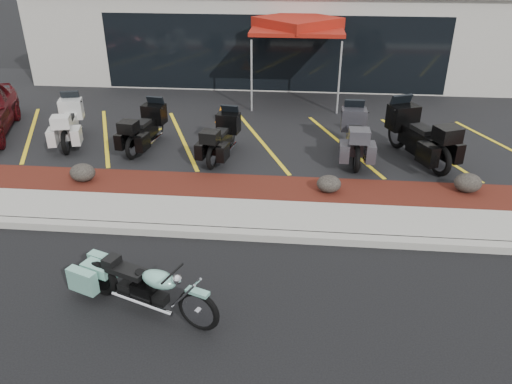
# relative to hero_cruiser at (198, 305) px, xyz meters

# --- Properties ---
(ground) EXTENTS (90.00, 90.00, 0.00)m
(ground) POSITION_rel_hero_cruiser_xyz_m (0.28, 1.65, -0.45)
(ground) COLOR black
(ground) RESTS_ON ground
(curb) EXTENTS (24.00, 0.25, 0.15)m
(curb) POSITION_rel_hero_cruiser_xyz_m (0.28, 2.55, -0.38)
(curb) COLOR gray
(curb) RESTS_ON ground
(sidewalk) EXTENTS (24.00, 1.20, 0.15)m
(sidewalk) POSITION_rel_hero_cruiser_xyz_m (0.28, 3.25, -0.38)
(sidewalk) COLOR gray
(sidewalk) RESTS_ON ground
(mulch_bed) EXTENTS (24.00, 1.20, 0.16)m
(mulch_bed) POSITION_rel_hero_cruiser_xyz_m (0.28, 4.45, -0.37)
(mulch_bed) COLOR #3A140D
(mulch_bed) RESTS_ON ground
(upper_lot) EXTENTS (26.00, 9.60, 0.15)m
(upper_lot) POSITION_rel_hero_cruiser_xyz_m (0.28, 9.85, -0.38)
(upper_lot) COLOR black
(upper_lot) RESTS_ON ground
(dealership_building) EXTENTS (18.00, 8.16, 4.00)m
(dealership_building) POSITION_rel_hero_cruiser_xyz_m (0.28, 16.12, 1.55)
(dealership_building) COLOR #AAA599
(dealership_building) RESTS_ON ground
(boulder_left) EXTENTS (0.58, 0.48, 0.41)m
(boulder_left) POSITION_rel_hero_cruiser_xyz_m (-3.56, 4.37, -0.09)
(boulder_left) COLOR black
(boulder_left) RESTS_ON mulch_bed
(boulder_mid) EXTENTS (0.53, 0.44, 0.38)m
(boulder_mid) POSITION_rel_hero_cruiser_xyz_m (2.02, 4.35, -0.11)
(boulder_mid) COLOR black
(boulder_mid) RESTS_ON mulch_bed
(boulder_right) EXTENTS (0.59, 0.49, 0.42)m
(boulder_right) POSITION_rel_hero_cruiser_xyz_m (5.04, 4.64, -0.09)
(boulder_right) COLOR black
(boulder_right) RESTS_ON mulch_bed
(hero_cruiser) EXTENTS (2.64, 1.53, 0.91)m
(hero_cruiser) POSITION_rel_hero_cruiser_xyz_m (0.00, 0.00, 0.00)
(hero_cruiser) COLOR #76B8A3
(hero_cruiser) RESTS_ON ground
(touring_white) EXTENTS (1.34, 2.27, 1.24)m
(touring_white) POSITION_rel_hero_cruiser_xyz_m (-5.02, 7.35, 0.32)
(touring_white) COLOR silver
(touring_white) RESTS_ON upper_lot
(touring_black_front) EXTENTS (1.11, 2.16, 1.20)m
(touring_black_front) POSITION_rel_hero_cruiser_xyz_m (-2.58, 7.21, 0.29)
(touring_black_front) COLOR black
(touring_black_front) RESTS_ON upper_lot
(touring_black_mid) EXTENTS (1.08, 2.09, 1.16)m
(touring_black_mid) POSITION_rel_hero_cruiser_xyz_m (-0.50, 6.75, 0.27)
(touring_black_mid) COLOR black
(touring_black_mid) RESTS_ON upper_lot
(touring_grey) EXTENTS (0.86, 2.24, 1.30)m
(touring_grey) POSITION_rel_hero_cruiser_xyz_m (2.70, 7.08, 0.35)
(touring_grey) COLOR #302F34
(touring_grey) RESTS_ON upper_lot
(touring_black_rear) EXTENTS (1.87, 2.66, 1.45)m
(touring_black_rear) POSITION_rel_hero_cruiser_xyz_m (3.88, 7.12, 0.42)
(touring_black_rear) COLOR black
(touring_black_rear) RESTS_ON upper_lot
(traffic_cone) EXTENTS (0.41, 0.41, 0.48)m
(traffic_cone) POSITION_rel_hero_cruiser_xyz_m (-1.07, 8.79, -0.07)
(traffic_cone) COLOR orange
(traffic_cone) RESTS_ON upper_lot
(popup_canopy) EXTENTS (3.79, 3.79, 2.71)m
(popup_canopy) POSITION_rel_hero_cruiser_xyz_m (1.11, 11.24, 2.15)
(popup_canopy) COLOR silver
(popup_canopy) RESTS_ON upper_lot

